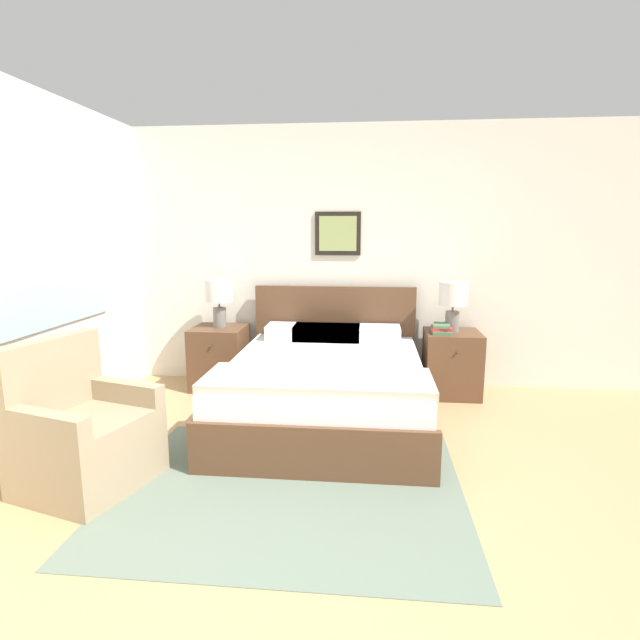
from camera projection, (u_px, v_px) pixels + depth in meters
name	position (u px, v px, depth m)	size (l,w,h in m)	color
ground_plane	(318.00, 579.00, 2.30)	(16.00, 16.00, 0.00)	tan
wall_back	(349.00, 258.00, 5.06)	(6.81, 0.09, 2.60)	silver
wall_left	(45.00, 267.00, 3.77)	(0.08, 5.43, 2.60)	silver
area_rug_main	(289.00, 488.00, 3.10)	(2.13, 1.76, 0.01)	slate
bed	(326.00, 385.00, 4.19)	(1.62, 2.08, 1.02)	brown
armchair	(82.00, 436.00, 3.11)	(0.82, 0.86, 0.92)	#998466
nightstand_near_window	(220.00, 357.00, 5.04)	(0.52, 0.53, 0.62)	brown
nightstand_by_door	(452.00, 363.00, 4.81)	(0.52, 0.53, 0.62)	brown
table_lamp_near_window	(219.00, 295.00, 4.94)	(0.27, 0.27, 0.48)	slate
table_lamp_by_door	(453.00, 298.00, 4.71)	(0.27, 0.27, 0.48)	slate
book_thick_bottom	(442.00, 331.00, 4.71)	(0.19, 0.26, 0.03)	#4C7551
book_hardcover_middle	(442.00, 328.00, 4.71)	(0.20, 0.22, 0.03)	#B7332D
book_novel_upper	(442.00, 325.00, 4.70)	(0.18, 0.24, 0.03)	#4C7551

